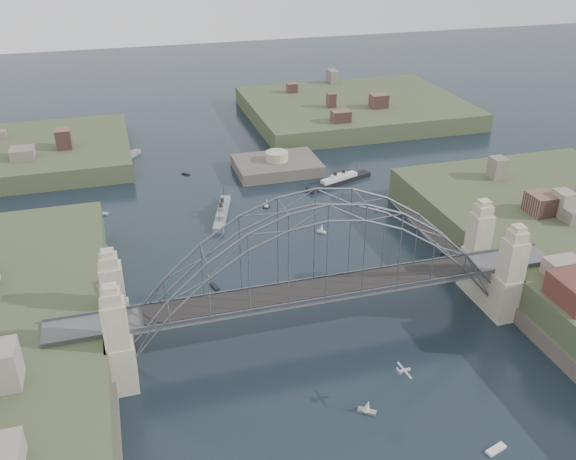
{
  "coord_description": "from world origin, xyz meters",
  "views": [
    {
      "loc": [
        -27.91,
        -78.38,
        62.38
      ],
      "look_at": [
        0.0,
        18.0,
        10.0
      ],
      "focal_mm": 38.59,
      "sensor_mm": 36.0,
      "label": 1
    }
  ],
  "objects_px": {
    "bridge": "(320,268)",
    "fort_island": "(277,172)",
    "ocean_liner": "(339,181)",
    "naval_cruiser_near": "(222,213)",
    "naval_cruiser_far": "(123,158)"
  },
  "relations": [
    {
      "from": "fort_island",
      "to": "ocean_liner",
      "type": "distance_m",
      "value": 18.04
    },
    {
      "from": "fort_island",
      "to": "naval_cruiser_far",
      "type": "xyz_separation_m",
      "value": [
        -39.03,
        19.07,
        1.08
      ]
    },
    {
      "from": "naval_cruiser_near",
      "to": "ocean_liner",
      "type": "bearing_deg",
      "value": 17.61
    },
    {
      "from": "ocean_liner",
      "to": "naval_cruiser_far",
      "type": "bearing_deg",
      "value": 148.78
    },
    {
      "from": "bridge",
      "to": "fort_island",
      "type": "relative_size",
      "value": 3.82
    },
    {
      "from": "bridge",
      "to": "naval_cruiser_near",
      "type": "height_order",
      "value": "bridge"
    },
    {
      "from": "bridge",
      "to": "naval_cruiser_near",
      "type": "relative_size",
      "value": 4.85
    },
    {
      "from": "fort_island",
      "to": "ocean_liner",
      "type": "xyz_separation_m",
      "value": [
        13.0,
        -12.46,
        1.08
      ]
    },
    {
      "from": "fort_island",
      "to": "naval_cruiser_near",
      "type": "distance_m",
      "value": 29.69
    },
    {
      "from": "bridge",
      "to": "naval_cruiser_far",
      "type": "bearing_deg",
      "value": 106.88
    },
    {
      "from": "bridge",
      "to": "fort_island",
      "type": "distance_m",
      "value": 72.14
    },
    {
      "from": "naval_cruiser_far",
      "to": "ocean_liner",
      "type": "height_order",
      "value": "ocean_liner"
    },
    {
      "from": "fort_island",
      "to": "naval_cruiser_near",
      "type": "relative_size",
      "value": 1.27
    },
    {
      "from": "naval_cruiser_near",
      "to": "ocean_liner",
      "type": "relative_size",
      "value": 0.9
    },
    {
      "from": "bridge",
      "to": "naval_cruiser_far",
      "type": "height_order",
      "value": "bridge"
    }
  ]
}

